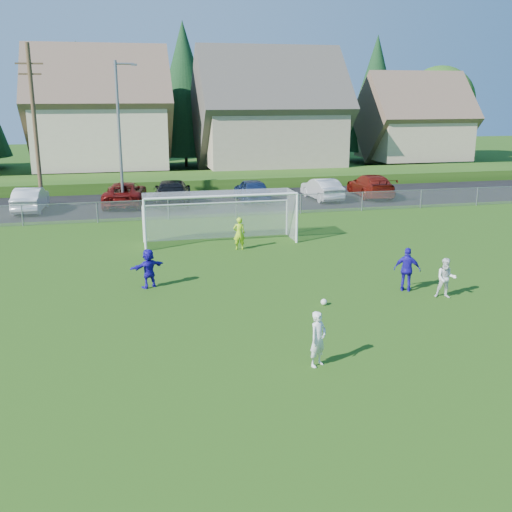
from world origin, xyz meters
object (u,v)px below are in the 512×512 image
object	(u,v)px
goalkeeper	(239,233)
player_blue_a	(407,269)
car_b	(30,199)
car_d	(172,192)
player_white_b	(446,278)
car_f	(322,189)
player_blue_b	(149,268)
car_c	(125,194)
car_g	(371,185)
car_e	(252,190)
soccer_ball	(324,302)
soccer_goal	(219,209)
player_white_a	(318,339)

from	to	relation	value
goalkeeper	player_blue_a	bearing A→B (deg)	128.26
car_b	car_d	size ratio (longest dim) A/B	0.80
player_white_b	car_f	size ratio (longest dim) A/B	0.33
player_blue_b	car_c	xyz separation A→B (m)	(-0.57, 17.74, 0.02)
car_f	car_g	world-z (taller)	car_g
car_e	soccer_ball	bearing A→B (deg)	84.11
soccer_goal	player_white_b	bearing A→B (deg)	-57.28
car_g	soccer_goal	world-z (taller)	soccer_goal
player_blue_b	car_f	world-z (taller)	player_blue_b
player_white_b	car_b	bearing A→B (deg)	150.59
player_blue_b	car_d	xyz separation A→B (m)	(2.46, 17.20, 0.08)
player_white_b	car_f	xyz separation A→B (m)	(2.41, 20.52, 0.00)
player_blue_b	car_f	xyz separation A→B (m)	(12.69, 16.94, -0.02)
player_white_b	car_c	xyz separation A→B (m)	(-10.84, 21.32, 0.04)
player_white_a	player_white_b	xyz separation A→B (m)	(6.24, 4.27, -0.04)
player_blue_b	car_b	xyz separation A→B (m)	(-6.32, 16.98, -0.00)
soccer_goal	car_g	bearing A→B (deg)	40.48
soccer_ball	car_d	size ratio (longest dim) A/B	0.04
goalkeeper	car_f	distance (m)	14.66
player_white_a	player_white_b	bearing A→B (deg)	0.99
soccer_goal	soccer_ball	bearing A→B (deg)	-78.56
car_c	car_e	world-z (taller)	car_e
car_d	car_g	size ratio (longest dim) A/B	1.05
player_white_a	car_d	xyz separation A→B (m)	(-1.58, 25.04, 0.06)
car_b	goalkeeper	bearing A→B (deg)	134.46
player_white_a	car_c	bearing A→B (deg)	66.81
player_blue_a	car_f	distance (m)	19.79
soccer_ball	car_b	bearing A→B (deg)	120.79
player_blue_b	soccer_goal	bearing A→B (deg)	-146.66
soccer_ball	car_e	world-z (taller)	car_e
car_c	soccer_goal	distance (m)	12.07
car_f	car_d	bearing A→B (deg)	-4.84
player_blue_a	car_f	size ratio (longest dim) A/B	0.37
player_white_b	car_f	bearing A→B (deg)	104.96
goalkeeper	car_d	world-z (taller)	car_d
player_blue_b	car_d	world-z (taller)	car_d
soccer_ball	player_blue_a	size ratio (longest dim) A/B	0.13
player_white_a	car_g	xyz separation A→B (m)	(12.41, 25.17, 0.02)
soccer_goal	car_c	bearing A→B (deg)	111.23
goalkeeper	car_d	distance (m)	12.53
player_white_a	car_c	world-z (taller)	player_white_a
car_g	soccer_goal	xyz separation A→B (m)	(-12.66, -10.81, 0.84)
goalkeeper	car_b	world-z (taller)	goalkeeper
soccer_ball	car_e	bearing A→B (deg)	84.44
soccer_goal	car_b	bearing A→B (deg)	134.06
soccer_ball	soccer_goal	bearing A→B (deg)	101.44
player_blue_b	car_c	size ratio (longest dim) A/B	0.27
player_blue_b	car_d	distance (m)	17.37
goalkeeper	car_d	size ratio (longest dim) A/B	0.27
car_e	soccer_goal	bearing A→B (deg)	69.05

